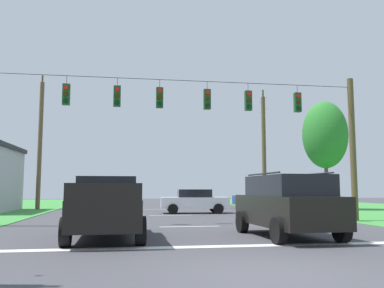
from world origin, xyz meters
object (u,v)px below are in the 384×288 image
at_px(overhead_signal_span, 182,133).
at_px(utility_pole_near_left, 40,143).
at_px(distant_car_far_parked, 288,201).
at_px(tree_roadside_right, 325,135).
at_px(suv_black, 287,204).
at_px(distant_car_oncoming, 261,198).
at_px(utility_pole_mid_right, 264,149).
at_px(pickup_truck, 106,207).
at_px(distant_car_crossing_white, 194,201).

relative_size(overhead_signal_span, utility_pole_near_left, 1.68).
bearing_deg(utility_pole_near_left, distant_car_far_parked, -21.33).
distance_m(utility_pole_near_left, tree_roadside_right, 21.70).
relative_size(suv_black, tree_roadside_right, 0.60).
bearing_deg(overhead_signal_span, distant_car_oncoming, 58.93).
distance_m(distant_car_oncoming, utility_pole_near_left, 17.80).
relative_size(distant_car_far_parked, utility_pole_mid_right, 0.44).
distance_m(pickup_truck, distant_car_far_parked, 16.80).
xyz_separation_m(distant_car_crossing_white, distant_car_far_parked, (6.21, -0.35, 0.00)).
height_order(distant_car_crossing_white, utility_pole_near_left, utility_pole_near_left).
xyz_separation_m(suv_black, tree_roadside_right, (9.69, 16.29, 4.56)).
relative_size(suv_black, distant_car_crossing_white, 1.11).
height_order(distant_car_oncoming, utility_pole_mid_right, utility_pole_mid_right).
bearing_deg(distant_car_crossing_white, tree_roadside_right, 14.53).
relative_size(pickup_truck, distant_car_oncoming, 1.25).
xyz_separation_m(pickup_truck, distant_car_far_parked, (11.19, 12.53, -0.18)).
xyz_separation_m(overhead_signal_span, distant_car_far_parked, (8.03, 7.32, -3.35)).
relative_size(utility_pole_near_left, tree_roadside_right, 1.26).
distance_m(distant_car_crossing_white, distant_car_oncoming, 8.76).
bearing_deg(tree_roadside_right, distant_car_far_parked, -144.43).
height_order(overhead_signal_span, distant_car_oncoming, overhead_signal_span).
bearing_deg(pickup_truck, tree_roadside_right, 45.22).
height_order(distant_car_crossing_white, distant_car_far_parked, same).
bearing_deg(distant_car_oncoming, overhead_signal_span, -121.07).
distance_m(suv_black, utility_pole_near_left, 23.42).
relative_size(pickup_truck, distant_car_crossing_white, 1.24).
height_order(distant_car_crossing_white, distant_car_oncoming, same).
xyz_separation_m(pickup_truck, utility_pole_mid_right, (11.93, 19.39, 3.88)).
xyz_separation_m(overhead_signal_span, tree_roadside_right, (12.32, 10.39, 1.49)).
bearing_deg(distant_car_crossing_white, utility_pole_near_left, 149.82).
xyz_separation_m(distant_car_oncoming, utility_pole_near_left, (-17.29, 0.36, 4.21)).
bearing_deg(pickup_truck, utility_pole_mid_right, 58.40).
relative_size(overhead_signal_span, distant_car_far_parked, 3.96).
relative_size(overhead_signal_span, suv_black, 3.56).
xyz_separation_m(utility_pole_mid_right, utility_pole_near_left, (-17.84, -0.18, 0.15)).
xyz_separation_m(utility_pole_mid_right, tree_roadside_right, (3.55, -3.79, 0.77)).
height_order(suv_black, utility_pole_mid_right, utility_pole_mid_right).
relative_size(suv_black, distant_car_far_parked, 1.11).
bearing_deg(tree_roadside_right, distant_car_crossing_white, -165.47).
bearing_deg(overhead_signal_span, utility_pole_mid_right, 58.28).
relative_size(pickup_truck, suv_black, 1.12).
distance_m(utility_pole_mid_right, utility_pole_near_left, 17.84).
distance_m(overhead_signal_span, utility_pole_near_left, 16.71).
height_order(suv_black, distant_car_oncoming, suv_black).
distance_m(distant_car_oncoming, tree_roadside_right, 7.12).
distance_m(suv_black, tree_roadside_right, 19.50).
relative_size(distant_car_crossing_white, utility_pole_near_left, 0.43).
bearing_deg(utility_pole_mid_right, distant_car_oncoming, -135.29).
relative_size(pickup_truck, distant_car_far_parked, 1.24).
relative_size(distant_car_oncoming, distant_car_far_parked, 1.00).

